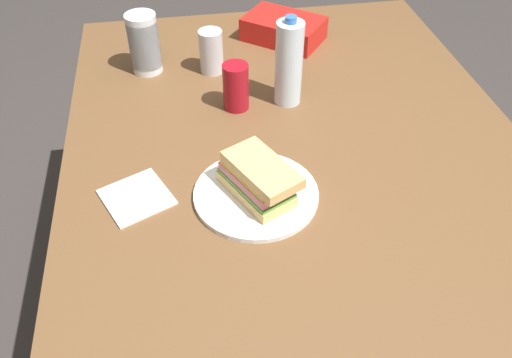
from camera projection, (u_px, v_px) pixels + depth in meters
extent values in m
plane|color=#383330|center=(289.00, 331.00, 1.70)|extent=(8.00, 8.00, 0.00)
cube|color=brown|center=(303.00, 166.00, 1.22)|extent=(1.56, 1.10, 0.04)
cylinder|color=brown|center=(128.00, 131.00, 1.92)|extent=(0.07, 0.07, 0.70)
cylinder|color=brown|center=(373.00, 106.00, 2.03)|extent=(0.07, 0.07, 0.70)
cylinder|color=white|center=(256.00, 194.00, 1.11)|extent=(0.27, 0.27, 0.01)
cube|color=#DBB26B|center=(256.00, 188.00, 1.10)|extent=(0.19, 0.16, 0.02)
cube|color=#599E3F|center=(256.00, 183.00, 1.09)|extent=(0.18, 0.15, 0.01)
cube|color=#C6727A|center=(256.00, 178.00, 1.08)|extent=(0.18, 0.14, 0.02)
cube|color=yellow|center=(256.00, 173.00, 1.07)|extent=(0.17, 0.14, 0.01)
cube|color=#DBB26B|center=(262.00, 169.00, 1.06)|extent=(0.19, 0.16, 0.02)
cylinder|color=maroon|center=(236.00, 87.00, 1.32)|extent=(0.07, 0.07, 0.12)
cube|color=red|center=(284.00, 29.00, 1.60)|extent=(0.26, 0.27, 0.07)
cylinder|color=silver|center=(289.00, 64.00, 1.31)|extent=(0.07, 0.07, 0.22)
cylinder|color=blue|center=(291.00, 20.00, 1.23)|extent=(0.03, 0.03, 0.02)
cylinder|color=silver|center=(146.00, 55.00, 1.46)|extent=(0.08, 0.08, 0.09)
cylinder|color=silver|center=(145.00, 49.00, 1.45)|extent=(0.08, 0.08, 0.09)
cylinder|color=silver|center=(144.00, 43.00, 1.44)|extent=(0.08, 0.08, 0.09)
cylinder|color=silver|center=(143.00, 37.00, 1.42)|extent=(0.08, 0.08, 0.09)
cylinder|color=silver|center=(142.00, 31.00, 1.41)|extent=(0.08, 0.08, 0.09)
cylinder|color=silver|center=(211.00, 52.00, 1.45)|extent=(0.07, 0.07, 0.12)
cube|color=white|center=(137.00, 197.00, 1.11)|extent=(0.17, 0.17, 0.01)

